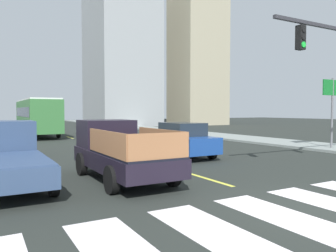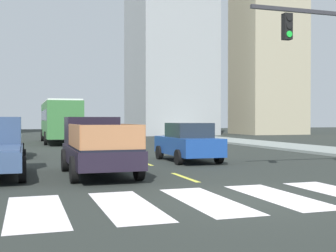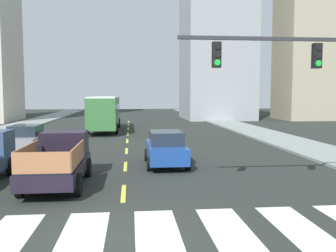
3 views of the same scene
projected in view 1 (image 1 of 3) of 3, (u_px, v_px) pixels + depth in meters
name	position (u px, v px, depth m)	size (l,w,h in m)	color
ground_plane	(315.00, 211.00, 7.57)	(160.00, 160.00, 0.00)	#262B27
sidewalk_right	(222.00, 136.00, 29.03)	(3.81, 110.00, 0.15)	gray
crosswalk_stripe_3	(217.00, 233.00, 6.19)	(1.14, 3.67, 0.01)	white
crosswalk_stripe_4	(287.00, 217.00, 7.11)	(1.14, 3.67, 0.01)	white
lane_dash_0	(210.00, 179.00, 11.05)	(0.16, 2.40, 0.01)	#D7D444
lane_dash_1	(145.00, 160.00, 15.40)	(0.16, 2.40, 0.01)	#D7D444
lane_dash_2	(109.00, 149.00, 19.74)	(0.16, 2.40, 0.01)	#D7D444
lane_dash_3	(86.00, 142.00, 24.09)	(0.16, 2.40, 0.01)	#D7D444
lane_dash_4	(70.00, 138.00, 28.43)	(0.16, 2.40, 0.01)	#D7D444
lane_dash_5	(58.00, 134.00, 32.78)	(0.16, 2.40, 0.01)	#D7D444
lane_dash_6	(49.00, 131.00, 37.12)	(0.16, 2.40, 0.01)	#D7D444
lane_dash_7	(42.00, 129.00, 41.47)	(0.16, 2.40, 0.01)	#D7D444
pickup_stakebed	(119.00, 151.00, 11.30)	(2.18, 5.20, 1.96)	black
pickup_dark	(7.00, 156.00, 10.17)	(2.18, 5.20, 1.96)	navy
city_bus	(37.00, 115.00, 29.81)	(2.72, 10.80, 3.32)	#357038
sedan_far	(181.00, 140.00, 16.42)	(2.02, 4.40, 1.72)	navy
direction_sign_green	(332.00, 98.00, 19.19)	(1.70, 0.12, 4.20)	slate
block_mid_left	(198.00, 22.00, 54.74)	(7.72, 7.43, 34.15)	tan
block_mid_right	(121.00, 52.00, 51.24)	(9.16, 11.18, 22.94)	#919698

